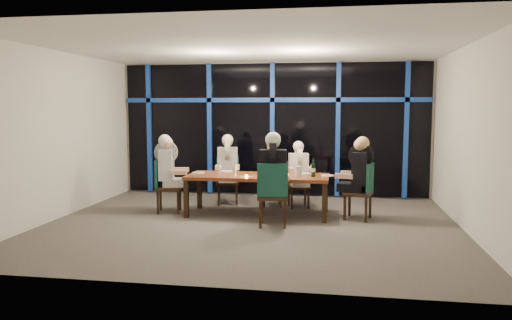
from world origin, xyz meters
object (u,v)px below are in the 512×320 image
object	(u,v)px
dining_table	(258,179)
water_pitcher	(298,172)
chair_far_left	(228,177)
chair_near_mid	(273,191)
diner_far_right	(299,164)
diner_near_mid	(273,165)
diner_far_mid	(272,163)
diner_far_left	(228,159)
diner_end_left	(168,162)
wine_bottle	(313,170)
chair_end_left	(164,183)
chair_far_right	(298,182)
chair_end_right	(363,188)
chair_far_mid	(272,181)
diner_end_right	(359,166)

from	to	relation	value
dining_table	water_pitcher	xyz separation A→B (m)	(0.76, -0.16, 0.17)
chair_far_left	chair_near_mid	size ratio (longest dim) A/B	0.91
diner_far_right	diner_near_mid	xyz separation A→B (m)	(-0.30, -1.65, 0.17)
diner_far_mid	water_pitcher	size ratio (longest dim) A/B	4.61
dining_table	diner_near_mid	size ratio (longest dim) A/B	2.47
diner_far_left	diner_end_left	size ratio (longest dim) A/B	0.97
wine_bottle	chair_end_left	bearing A→B (deg)	179.50
chair_far_right	chair_end_left	distance (m)	2.65
diner_far_mid	wine_bottle	bearing A→B (deg)	-59.80
diner_near_mid	chair_end_left	bearing A→B (deg)	-24.18
chair_end_right	diner_far_right	xyz separation A→B (m)	(-1.21, 0.92, 0.30)
chair_far_mid	chair_near_mid	world-z (taller)	chair_near_mid
water_pitcher	diner_near_mid	bearing A→B (deg)	-135.70
chair_end_left	wine_bottle	world-z (taller)	wine_bottle
chair_far_left	diner_far_mid	distance (m)	1.02
chair_end_right	chair_far_mid	bearing A→B (deg)	-105.86
chair_far_left	diner_far_right	bearing A→B (deg)	-18.67
diner_end_left	diner_far_right	bearing A→B (deg)	-82.20
diner_end_left	wine_bottle	bearing A→B (deg)	-103.01
water_pitcher	diner_end_left	bearing A→B (deg)	161.39
chair_end_left	diner_far_right	world-z (taller)	diner_far_right
dining_table	chair_end_right	size ratio (longest dim) A/B	2.57
chair_far_right	diner_near_mid	xyz separation A→B (m)	(-0.28, -1.72, 0.53)
diner_end_left	diner_near_mid	bearing A→B (deg)	-122.31
diner_end_left	diner_end_right	distance (m)	3.54
chair_far_mid	diner_end_right	bearing A→B (deg)	-43.39
chair_end_left	chair_near_mid	bearing A→B (deg)	-123.22
diner_far_right	diner_end_right	distance (m)	1.45
chair_far_mid	diner_far_right	distance (m)	0.67
chair_far_mid	water_pitcher	distance (m)	1.31
chair_far_mid	chair_far_right	xyz separation A→B (m)	(0.54, -0.02, -0.01)
chair_far_left	chair_far_right	distance (m)	1.48
diner_near_mid	wine_bottle	distance (m)	0.98
wine_bottle	chair_far_right	bearing A→B (deg)	109.48
chair_far_left	chair_end_left	bearing A→B (deg)	-144.25
chair_end_left	diner_end_right	world-z (taller)	diner_end_right
diner_far_left	chair_end_right	bearing A→B (deg)	-32.43
chair_far_right	chair_far_mid	bearing A→B (deg)	162.75
diner_far_left	diner_end_right	bearing A→B (deg)	-32.65
chair_near_mid	water_pitcher	size ratio (longest dim) A/B	5.59
diner_far_mid	diner_end_left	bearing A→B (deg)	-167.34
diner_far_left	diner_end_left	distance (m)	1.35
chair_far_mid	diner_far_right	xyz separation A→B (m)	(0.56, -0.09, 0.35)
chair_end_left	chair_near_mid	xyz separation A→B (m)	(2.20, -0.85, 0.04)
chair_far_left	diner_far_mid	bearing A→B (deg)	-21.65
chair_far_right	diner_far_left	xyz separation A→B (m)	(-1.45, 0.03, 0.43)
chair_end_right	diner_far_right	bearing A→B (deg)	-113.26
chair_end_left	diner_far_mid	bearing A→B (deg)	-77.15
dining_table	diner_end_right	bearing A→B (deg)	-1.77
diner_far_mid	chair_near_mid	bearing A→B (deg)	-94.87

